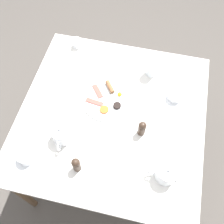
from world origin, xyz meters
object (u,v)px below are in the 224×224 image
Objects in this scene: pepper_grinder at (142,128)px; napkin_folded at (123,65)px; teapot_far at (62,134)px; fork_by_plate at (106,176)px; creamer_jug at (77,43)px; teapot_near at (166,173)px; teacup_with_saucer_left at (175,96)px; salt_grinder at (76,165)px; water_glass_tall at (152,66)px; knife_by_plate at (70,67)px; breakfast_plate at (108,99)px; teacup_with_saucer_right at (26,157)px.

pepper_grinder reaches higher than napkin_folded.
fork_by_plate is at bearing -124.55° from teapot_far.
teapot_near is at bearing 132.53° from creamer_jug.
teacup_with_saucer_left is 0.40m from napkin_folded.
salt_grinder is at bearing 50.69° from teacup_with_saucer_left.
pepper_grinder and salt_grinder have the same top height.
fork_by_plate is (-0.28, 0.15, -0.05)m from teapot_far.
water_glass_tall is at bearing 167.47° from creamer_jug.
knife_by_plate is at bearing 15.77° from napkin_folded.
breakfast_plate is 0.56m from teapot_near.
teacup_with_saucer_left is 0.69m from knife_by_plate.
creamer_jug is 0.77m from pepper_grinder.
breakfast_plate is 0.35m from teapot_far.
knife_by_plate is at bearing -7.24° from teacup_with_saucer_left.
napkin_folded is (0.19, -0.02, -0.07)m from water_glass_tall.
teacup_with_saucer_right is at bearing 37.78° from teacup_with_saucer_left.
teacup_with_saucer_left is 1.00× the size of teacup_with_saucer_right.
teapot_near is at bearing 140.34° from knife_by_plate.
fork_by_plate is at bearing 64.60° from pepper_grinder.
teapot_near is 2.36× the size of creamer_jug.
teacup_with_saucer_right is 1.38× the size of pepper_grinder.
napkin_folded is at bearing 109.74° from teapot_near.
teapot_near is at bearing 90.38° from teacup_with_saucer_left.
knife_by_plate is (0.11, -0.49, -0.05)m from teapot_far.
teacup_with_saucer_right is 0.63m from pepper_grinder.
teapot_near is 0.27m from pepper_grinder.
water_glass_tall is at bearing 173.01° from napkin_folded.
fork_by_plate is (-0.06, 0.73, -0.00)m from napkin_folded.
pepper_grinder is at bearing 59.67° from teacup_with_saucer_left.
teapot_far is (0.58, -0.09, 0.00)m from teapot_near.
salt_grinder is at bearing -177.33° from teacup_with_saucer_right.
salt_grinder is (0.29, 0.28, 0.00)m from pepper_grinder.
teacup_with_saucer_left is 0.93× the size of napkin_folded.
fork_by_plate is at bearing 115.98° from creamer_jug.
water_glass_tall reaches higher than teapot_near.
napkin_folded is (-0.04, -0.28, -0.00)m from breakfast_plate.
breakfast_plate is 0.40m from teacup_with_saucer_left.
fork_by_plate is at bearing 102.39° from breakfast_plate.
teapot_near reaches higher than breakfast_plate.
teapot_far is at bearing 53.84° from water_glass_tall.
breakfast_plate is at bearing -96.99° from salt_grinder.
breakfast_plate is 3.73× the size of creamer_jug.
teacup_with_saucer_right is 0.83m from creamer_jug.
teapot_near is 0.67m from water_glass_tall.
knife_by_plate is (0.52, 0.07, -0.07)m from water_glass_tall.
teapot_near is 1.17× the size of fork_by_plate.
water_glass_tall is (-0.55, -0.72, 0.04)m from teacup_with_saucer_right.
pepper_grinder is 0.49m from napkin_folded.
teapot_near is at bearing -167.32° from fork_by_plate.
teacup_with_saucer_right is 0.28m from salt_grinder.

